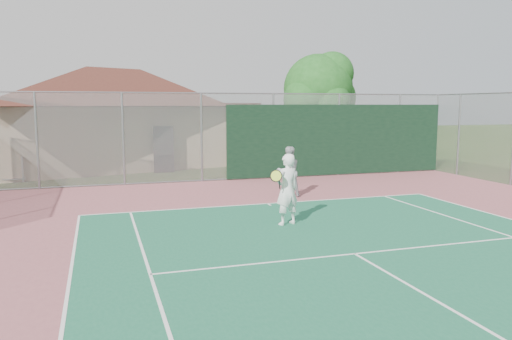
% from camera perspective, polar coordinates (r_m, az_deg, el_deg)
% --- Properties ---
extents(back_fence, '(20.08, 0.11, 3.53)m').
position_cam_1_polar(back_fence, '(20.66, 2.27, 3.64)').
color(back_fence, gray).
rests_on(back_fence, ground).
extents(clubhouse, '(14.97, 11.82, 5.69)m').
position_cam_1_polar(clubhouse, '(26.57, -16.01, 6.85)').
color(clubhouse, tan).
rests_on(clubhouse, ground).
extents(tree, '(4.03, 3.82, 5.63)m').
position_cam_1_polar(tree, '(25.06, 7.31, 8.90)').
color(tree, '#372514').
rests_on(tree, ground).
extents(player_white_front, '(0.96, 0.74, 1.81)m').
position_cam_1_polar(player_white_front, '(12.61, 3.54, -2.28)').
color(player_white_front, white).
rests_on(player_white_front, ground).
extents(player_grey_back, '(0.82, 0.64, 1.67)m').
position_cam_1_polar(player_grey_back, '(16.48, 3.73, -0.26)').
color(player_grey_back, '#ABADB0').
rests_on(player_grey_back, ground).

